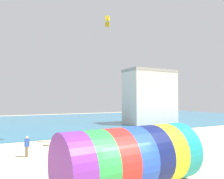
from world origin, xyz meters
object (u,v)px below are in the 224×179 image
Objects in this scene: kite_handler at (182,154)px; kite_yellow_box at (107,21)px; giant_inflatable_tube at (131,158)px; bystander_mid_beach at (27,146)px.

kite_yellow_box is at bearing 96.75° from kite_handler.
giant_inflatable_tube reaches higher than kite_handler.
bystander_mid_beach is at bearing 138.35° from kite_handler.
bystander_mid_beach is (-3.87, 8.94, -0.72)m from giant_inflatable_tube.
giant_inflatable_tube is 4.95m from kite_handler.
kite_handler reaches higher than bystander_mid_beach.
kite_yellow_box is at bearing 8.96° from bystander_mid_beach.
kite_yellow_box is 13.85m from bystander_mid_beach.
bystander_mid_beach is (-8.62, 7.66, -0.10)m from kite_handler.
kite_yellow_box is 0.70× the size of bystander_mid_beach.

